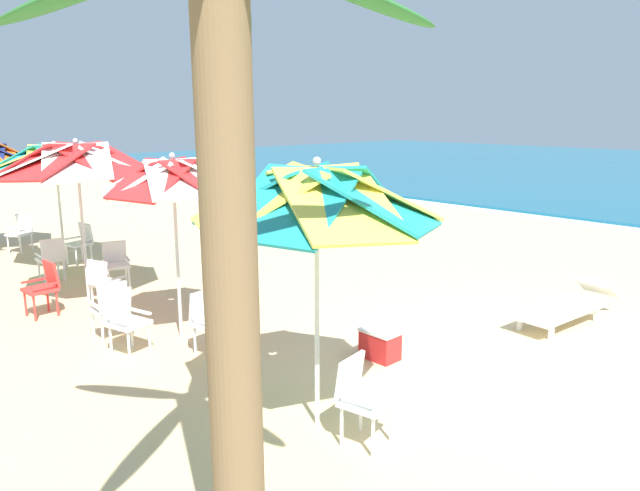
{
  "coord_description": "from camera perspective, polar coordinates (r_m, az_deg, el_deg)",
  "views": [
    {
      "loc": [
        3.55,
        -6.86,
        3.18
      ],
      "look_at": [
        -3.54,
        -0.01,
        1.0
      ],
      "focal_mm": 33.93,
      "sensor_mm": 36.0,
      "label": 1
    }
  ],
  "objects": [
    {
      "name": "plastic_chair_5",
      "position": [
        11.69,
        -18.68,
        -1.47
      ],
      "size": [
        0.58,
        0.55,
        0.87
      ],
      "color": "white",
      "rests_on": "ground"
    },
    {
      "name": "plastic_chair_2",
      "position": [
        8.22,
        -10.37,
        -6.79
      ],
      "size": [
        0.52,
        0.5,
        0.87
      ],
      "color": "white",
      "rests_on": "ground"
    },
    {
      "name": "plastic_chair_0",
      "position": [
        6.06,
        3.88,
        -13.86
      ],
      "size": [
        0.54,
        0.51,
        0.87
      ],
      "color": "white",
      "rests_on": "ground"
    },
    {
      "name": "plastic_chair_1",
      "position": [
        8.5,
        -17.89,
        -6.55
      ],
      "size": [
        0.56,
        0.53,
        0.87
      ],
      "color": "white",
      "rests_on": "ground"
    },
    {
      "name": "plastic_chair_3",
      "position": [
        9.06,
        -19.16,
        -5.46
      ],
      "size": [
        0.5,
        0.47,
        0.87
      ],
      "color": "white",
      "rests_on": "ground"
    },
    {
      "name": "ground_plane",
      "position": [
        8.35,
        17.47,
        -10.51
      ],
      "size": [
        80.0,
        80.0,
        0.0
      ],
      "primitive_type": "plane",
      "color": "#D3B784"
    },
    {
      "name": "plastic_chair_4",
      "position": [
        10.55,
        -24.59,
        -3.42
      ],
      "size": [
        0.46,
        0.49,
        0.87
      ],
      "color": "red",
      "rests_on": "ground"
    },
    {
      "name": "beach_umbrella_0",
      "position": [
        5.81,
        -0.3,
        4.51
      ],
      "size": [
        2.47,
        2.47,
        2.77
      ],
      "color": "silver",
      "rests_on": "ground"
    },
    {
      "name": "beach_umbrella_2",
      "position": [
        10.57,
        -21.94,
        7.41
      ],
      "size": [
        2.59,
        2.59,
        2.77
      ],
      "color": "silver",
      "rests_on": "ground"
    },
    {
      "name": "sun_lounger_1",
      "position": [
        10.06,
        22.28,
        -5.23
      ],
      "size": [
        0.83,
        2.2,
        0.62
      ],
      "color": "white",
      "rests_on": "ground"
    },
    {
      "name": "cooler_box",
      "position": [
        8.08,
        5.68,
        -9.22
      ],
      "size": [
        0.5,
        0.34,
        0.4
      ],
      "color": "red",
      "rests_on": "ground"
    },
    {
      "name": "beach_umbrella_1",
      "position": [
        8.54,
        -13.68,
        6.12
      ],
      "size": [
        2.03,
        2.03,
        2.65
      ],
      "color": "silver",
      "rests_on": "ground"
    },
    {
      "name": "palm_tree_0",
      "position": [
        3.55,
        -8.57,
        1.2
      ],
      "size": [
        2.86,
        3.03,
        4.11
      ],
      "color": "brown",
      "rests_on": "ground"
    },
    {
      "name": "plastic_chair_7",
      "position": [
        12.54,
        -24.01,
        -0.98
      ],
      "size": [
        0.49,
        0.46,
        0.87
      ],
      "color": "white",
      "rests_on": "ground"
    },
    {
      "name": "plastic_chair_11",
      "position": [
        15.56,
        -26.36,
        1.24
      ],
      "size": [
        0.6,
        0.62,
        0.87
      ],
      "color": "white",
      "rests_on": "ground"
    },
    {
      "name": "plastic_chair_8",
      "position": [
        13.83,
        -21.61,
        0.4
      ],
      "size": [
        0.5,
        0.53,
        0.87
      ],
      "color": "white",
      "rests_on": "ground"
    },
    {
      "name": "plastic_chair_6",
      "position": [
        10.43,
        -19.71,
        -3.19
      ],
      "size": [
        0.55,
        0.57,
        0.87
      ],
      "color": "white",
      "rests_on": "ground"
    },
    {
      "name": "beach_umbrella_3",
      "position": [
        13.18,
        -23.7,
        7.55
      ],
      "size": [
        2.54,
        2.54,
        2.62
      ],
      "color": "silver",
      "rests_on": "ground"
    }
  ]
}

